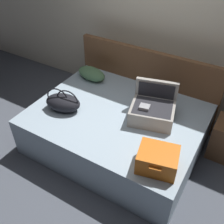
# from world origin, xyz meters

# --- Properties ---
(ground_plane) EXTENTS (12.00, 12.00, 0.00)m
(ground_plane) POSITION_xyz_m (0.00, 0.00, 0.00)
(ground_plane) COLOR #4C515B
(back_wall) EXTENTS (8.00, 0.10, 2.60)m
(back_wall) POSITION_xyz_m (0.00, 1.65, 1.30)
(back_wall) COLOR beige
(back_wall) RESTS_ON ground
(bed) EXTENTS (2.09, 1.63, 0.54)m
(bed) POSITION_xyz_m (0.00, 0.40, 0.27)
(bed) COLOR #99ADBC
(bed) RESTS_ON ground
(headboard) EXTENTS (2.13, 0.08, 1.04)m
(headboard) POSITION_xyz_m (0.00, 1.25, 0.52)
(headboard) COLOR brown
(headboard) RESTS_ON ground
(hard_case_large) EXTENTS (0.61, 0.58, 0.42)m
(hard_case_large) POSITION_xyz_m (0.41, 0.54, 0.67)
(hard_case_large) COLOR gray
(hard_case_large) RESTS_ON bed
(hard_case_medium) EXTENTS (0.45, 0.39, 0.22)m
(hard_case_medium) POSITION_xyz_m (0.77, -0.14, 0.65)
(hard_case_medium) COLOR #D16619
(hard_case_medium) RESTS_ON bed
(duffel_bag) EXTENTS (0.50, 0.38, 0.30)m
(duffel_bag) POSITION_xyz_m (-0.62, 0.12, 0.65)
(duffel_bag) COLOR black
(duffel_bag) RESTS_ON bed
(pillow_near_headboard) EXTENTS (0.41, 0.31, 0.14)m
(pillow_near_headboard) POSITION_xyz_m (0.29, 0.98, 0.61)
(pillow_near_headboard) COLOR navy
(pillow_near_headboard) RESTS_ON bed
(pillow_center_head) EXTENTS (0.49, 0.30, 0.18)m
(pillow_center_head) POSITION_xyz_m (-0.73, 0.91, 0.64)
(pillow_center_head) COLOR #4C724C
(pillow_center_head) RESTS_ON bed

